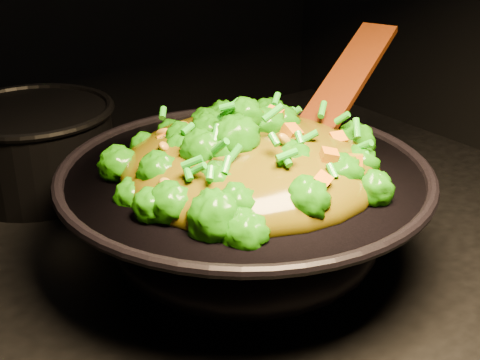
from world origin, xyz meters
TOP-DOWN VIEW (x-y plane):
  - wok at (0.03, -0.05)m, footprint 0.47×0.47m
  - stir_fry at (0.04, -0.06)m, footprint 0.39×0.39m
  - spatula at (0.19, -0.04)m, footprint 0.32×0.18m
  - back_pot at (-0.10, 0.32)m, footprint 0.30×0.30m

SIDE VIEW (x-z plane):
  - wok at x=0.03m, z-range 0.90..1.03m
  - back_pot at x=-0.10m, z-range 0.90..1.04m
  - stir_fry at x=0.04m, z-range 1.03..1.14m
  - spatula at x=0.19m, z-range 1.01..1.15m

